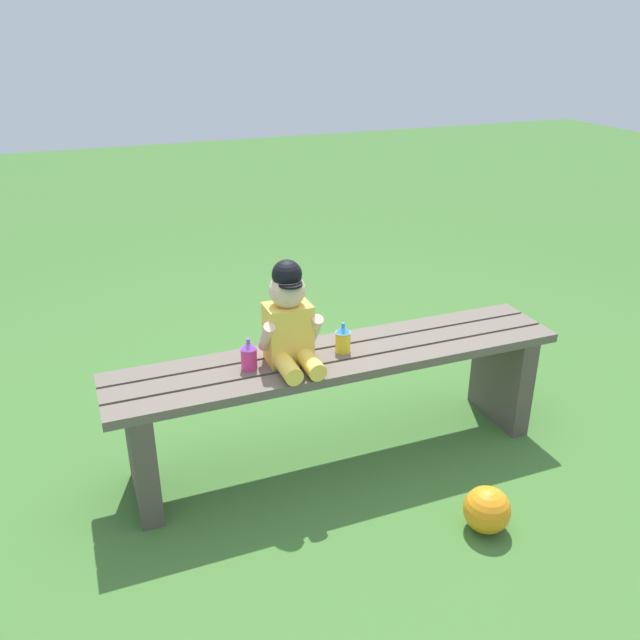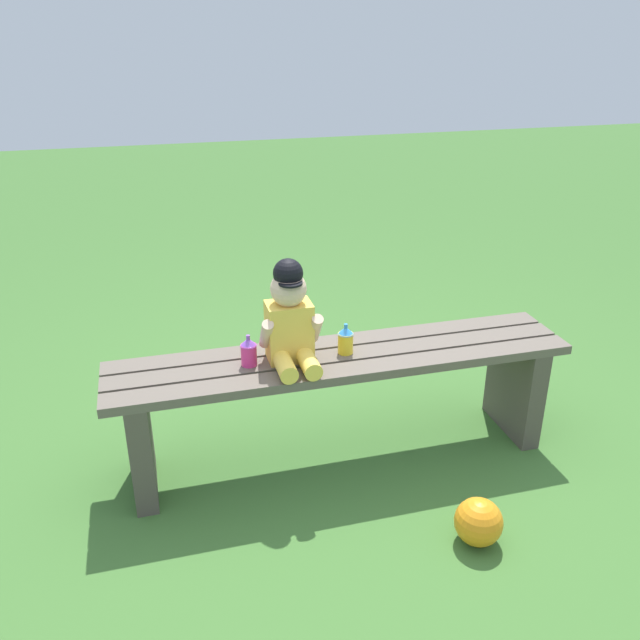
% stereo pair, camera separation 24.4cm
% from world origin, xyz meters
% --- Properties ---
extents(ground_plane, '(16.00, 16.00, 0.00)m').
position_xyz_m(ground_plane, '(0.00, 0.00, 0.00)').
color(ground_plane, '#3D6B2D').
extents(park_bench, '(1.83, 0.35, 0.48)m').
position_xyz_m(park_bench, '(0.00, 0.00, 0.33)').
color(park_bench, '#60564C').
rests_on(park_bench, ground_plane).
extents(child_figure, '(0.23, 0.27, 0.40)m').
position_xyz_m(child_figure, '(-0.20, 0.00, 0.66)').
color(child_figure, '#F2C64C').
rests_on(child_figure, park_bench).
extents(sippy_cup_left, '(0.06, 0.06, 0.12)m').
position_xyz_m(sippy_cup_left, '(-0.36, 0.01, 0.54)').
color(sippy_cup_left, '#E5337F').
rests_on(sippy_cup_left, park_bench).
extents(sippy_cup_right, '(0.06, 0.06, 0.12)m').
position_xyz_m(sippy_cup_right, '(0.02, 0.01, 0.54)').
color(sippy_cup_right, yellow).
rests_on(sippy_cup_right, park_bench).
extents(toy_ball, '(0.17, 0.17, 0.17)m').
position_xyz_m(toy_ball, '(0.32, -0.61, 0.08)').
color(toy_ball, orange).
rests_on(toy_ball, ground_plane).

